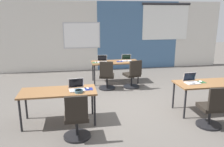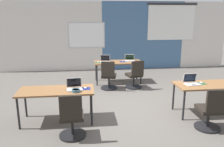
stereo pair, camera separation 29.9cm
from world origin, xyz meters
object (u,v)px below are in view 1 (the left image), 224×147
Objects in this scene: snack_bowl at (79,91)px; chair_near_right_inner at (212,111)px; desk_near_left at (58,93)px; laptop_far_right at (127,59)px; laptop_far_left at (102,61)px; chair_far_left at (107,78)px; chair_far_right at (133,76)px; desk_far_center at (115,63)px; laptop_near_left_inner at (77,87)px; laptop_near_right_inner at (191,81)px; desk_near_right at (209,85)px; mouse_near_left_inner at (88,88)px; mouse_near_right_inner at (201,81)px; mouse_far_right at (120,61)px; chair_near_left_inner at (77,121)px; mouse_far_left at (95,62)px.

chair_near_right_inner is at bearing -12.50° from snack_bowl.
laptop_far_right is (2.17, 2.88, 0.11)m from desk_near_left.
chair_far_left is at bearing -79.61° from laptop_far_left.
chair_far_right is at bearing 52.06° from snack_bowl.
laptop_far_left is 0.40× the size of chair_far_left.
laptop_near_left_inner is at bearing -115.93° from desk_far_center.
laptop_near_right_inner reaches higher than snack_bowl.
desk_near_right is 2.88m from mouse_near_left_inner.
mouse_near_right_inner is at bearing 147.08° from chair_far_left.
laptop_near_left_inner is 2.85m from chair_near_right_inner.
mouse_far_right is at bearing 55.43° from desk_near_left.
chair_near_left_inner is at bearing -65.28° from desk_near_left.
chair_near_left_inner is 1.00× the size of chair_far_right.
laptop_far_left is at bearing 76.21° from mouse_near_left_inner.
snack_bowl is at bearing -113.85° from desk_far_center.
desk_near_right is 1.00× the size of desk_far_center.
mouse_near_right_inner is at bearing -49.87° from mouse_far_left.
mouse_far_right is (0.61, -0.02, -0.03)m from laptop_far_left.
chair_near_left_inner is 5.18× the size of snack_bowl.
laptop_near_left_inner reaches higher than snack_bowl.
laptop_near_right_inner is 0.94m from chair_near_right_inner.
laptop_far_left reaches higher than chair_far_right.
laptop_far_left is at bearing -54.67° from chair_far_right.
desk_near_right is 2.46m from chair_far_right.
laptop_far_left is (-2.19, 2.80, 0.11)m from desk_near_right.
chair_near_left_inner is (0.36, -0.77, -0.28)m from desk_near_left.
mouse_near_right_inner is 0.30× the size of laptop_far_left.
laptop_near_left_inner is 2.68m from laptop_near_right_inner.
laptop_near_right_inner is at bearing -67.10° from mouse_far_right.
chair_far_right is at bearing 110.09° from laptop_near_right_inner.
laptop_far_left is at bearing -74.55° from chair_far_left.
mouse_near_right_inner is 0.12× the size of chair_far_left.
laptop_far_left is at bearing 65.22° from laptop_near_left_inner.
mouse_near_left_inner is at bearing -13.88° from chair_near_right_inner.
laptop_near_right_inner is 2.66m from chair_far_left.
mouse_far_left is (1.07, 2.72, 0.08)m from desk_near_left.
desk_near_right is 4.39× the size of laptop_far_right.
desk_near_left is 4.44× the size of laptop_near_left_inner.
laptop_near_right_inner is (2.71, 0.83, 0.39)m from chair_near_left_inner.
mouse_far_right is at bearing 54.60° from laptop_near_left_inner.
mouse_far_left is at bearing -102.60° from chair_near_left_inner.
chair_far_left is (-2.15, 2.05, -0.28)m from desk_near_right.
chair_near_left_inner is at bearing 3.47° from chair_near_right_inner.
chair_far_left is 2.45m from snack_bowl.
laptop_near_left_inner is at bearing -104.10° from mouse_far_left.
chair_far_left reaches higher than snack_bowl.
chair_far_right reaches higher than mouse_near_left_inner.
desk_near_left is 3.07m from laptop_near_right_inner.
mouse_far_left is (-2.43, 2.72, 0.08)m from desk_near_right.
snack_bowl reaches higher than mouse_far_right.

